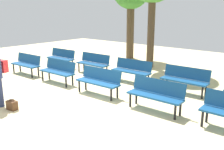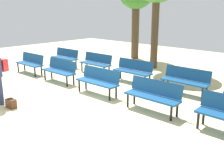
{
  "view_description": "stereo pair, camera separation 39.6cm",
  "coord_description": "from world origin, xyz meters",
  "px_view_note": "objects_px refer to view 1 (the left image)",
  "views": [
    {
      "loc": [
        5.39,
        -4.18,
        2.75
      ],
      "look_at": [
        0.0,
        2.17,
        0.55
      ],
      "focal_mm": 39.67,
      "sensor_mm": 36.0,
      "label": 1
    },
    {
      "loc": [
        5.69,
        -3.91,
        2.75
      ],
      "look_at": [
        0.0,
        2.17,
        0.55
      ],
      "focal_mm": 39.67,
      "sensor_mm": 36.0,
      "label": 2
    }
  ],
  "objects_px": {
    "bench_r0_c1": "(58,70)",
    "bench_r1_c2": "(132,69)",
    "handbag": "(12,105)",
    "bench_r1_c0": "(61,57)",
    "bench_r0_c0": "(27,63)",
    "bench_r0_c3": "(156,93)",
    "bench_r0_c2": "(99,80)",
    "bench_r1_c1": "(94,62)",
    "bench_r1_c3": "(185,78)"
  },
  "relations": [
    {
      "from": "bench_r0_c1",
      "to": "bench_r1_c2",
      "type": "xyz_separation_m",
      "value": [
        2.12,
        1.92,
        0.0
      ]
    },
    {
      "from": "handbag",
      "to": "bench_r1_c0",
      "type": "bearing_deg",
      "value": 126.89
    },
    {
      "from": "bench_r0_c0",
      "to": "handbag",
      "type": "bearing_deg",
      "value": -38.89
    },
    {
      "from": "bench_r0_c0",
      "to": "bench_r1_c2",
      "type": "xyz_separation_m",
      "value": [
        4.23,
        1.99,
        0.0
      ]
    },
    {
      "from": "bench_r0_c3",
      "to": "bench_r1_c0",
      "type": "height_order",
      "value": "same"
    },
    {
      "from": "bench_r0_c1",
      "to": "bench_r0_c2",
      "type": "distance_m",
      "value": 2.16
    },
    {
      "from": "bench_r1_c0",
      "to": "bench_r1_c1",
      "type": "distance_m",
      "value": 2.12
    },
    {
      "from": "bench_r0_c1",
      "to": "handbag",
      "type": "distance_m",
      "value": 2.84
    },
    {
      "from": "bench_r1_c2",
      "to": "bench_r1_c0",
      "type": "bearing_deg",
      "value": 179.13
    },
    {
      "from": "bench_r1_c3",
      "to": "bench_r0_c1",
      "type": "bearing_deg",
      "value": -155.49
    },
    {
      "from": "bench_r0_c2",
      "to": "handbag",
      "type": "distance_m",
      "value": 2.77
    },
    {
      "from": "bench_r0_c0",
      "to": "bench_r0_c2",
      "type": "relative_size",
      "value": 1.0
    },
    {
      "from": "bench_r0_c1",
      "to": "bench_r1_c2",
      "type": "height_order",
      "value": "same"
    },
    {
      "from": "bench_r1_c1",
      "to": "bench_r1_c2",
      "type": "height_order",
      "value": "same"
    },
    {
      "from": "bench_r0_c3",
      "to": "bench_r1_c0",
      "type": "distance_m",
      "value": 6.66
    },
    {
      "from": "bench_r0_c1",
      "to": "bench_r1_c0",
      "type": "distance_m",
      "value": 2.8
    },
    {
      "from": "bench_r1_c0",
      "to": "handbag",
      "type": "relative_size",
      "value": 4.74
    },
    {
      "from": "bench_r1_c2",
      "to": "bench_r0_c0",
      "type": "bearing_deg",
      "value": -156.86
    },
    {
      "from": "bench_r0_c0",
      "to": "bench_r0_c1",
      "type": "xyz_separation_m",
      "value": [
        2.12,
        0.07,
        0.0
      ]
    },
    {
      "from": "bench_r0_c2",
      "to": "bench_r1_c3",
      "type": "height_order",
      "value": "same"
    },
    {
      "from": "bench_r0_c0",
      "to": "bench_r1_c3",
      "type": "xyz_separation_m",
      "value": [
        6.36,
        2.11,
        0.0
      ]
    },
    {
      "from": "bench_r0_c3",
      "to": "bench_r1_c2",
      "type": "height_order",
      "value": "same"
    },
    {
      "from": "bench_r0_c3",
      "to": "bench_r1_c1",
      "type": "height_order",
      "value": "same"
    },
    {
      "from": "bench_r1_c0",
      "to": "handbag",
      "type": "height_order",
      "value": "bench_r1_c0"
    },
    {
      "from": "bench_r0_c2",
      "to": "bench_r1_c3",
      "type": "relative_size",
      "value": 1.01
    },
    {
      "from": "bench_r0_c0",
      "to": "handbag",
      "type": "distance_m",
      "value": 4.14
    },
    {
      "from": "bench_r1_c0",
      "to": "handbag",
      "type": "distance_m",
      "value": 5.5
    },
    {
      "from": "bench_r1_c3",
      "to": "handbag",
      "type": "xyz_separation_m",
      "value": [
        -3.07,
        -4.59,
        -0.37
      ]
    },
    {
      "from": "bench_r0_c0",
      "to": "bench_r1_c2",
      "type": "bearing_deg",
      "value": 23.42
    },
    {
      "from": "bench_r0_c1",
      "to": "bench_r0_c3",
      "type": "bearing_deg",
      "value": -1.24
    },
    {
      "from": "bench_r0_c2",
      "to": "bench_r1_c0",
      "type": "distance_m",
      "value": 4.65
    },
    {
      "from": "bench_r0_c1",
      "to": "bench_r1_c0",
      "type": "relative_size",
      "value": 1.0
    },
    {
      "from": "bench_r0_c0",
      "to": "bench_r0_c3",
      "type": "relative_size",
      "value": 1.0
    },
    {
      "from": "handbag",
      "to": "bench_r0_c0",
      "type": "bearing_deg",
      "value": 142.93
    },
    {
      "from": "bench_r1_c0",
      "to": "bench_r0_c3",
      "type": "bearing_deg",
      "value": -17.65
    },
    {
      "from": "bench_r0_c2",
      "to": "bench_r1_c2",
      "type": "xyz_separation_m",
      "value": [
        -0.04,
        1.92,
        0.0
      ]
    },
    {
      "from": "bench_r0_c3",
      "to": "bench_r1_c0",
      "type": "bearing_deg",
      "value": 162.94
    },
    {
      "from": "bench_r0_c3",
      "to": "bench_r1_c2",
      "type": "bearing_deg",
      "value": 137.77
    },
    {
      "from": "bench_r0_c0",
      "to": "bench_r1_c3",
      "type": "relative_size",
      "value": 1.0
    },
    {
      "from": "bench_r1_c0",
      "to": "bench_r1_c2",
      "type": "xyz_separation_m",
      "value": [
        4.24,
        0.09,
        0.0
      ]
    },
    {
      "from": "bench_r0_c0",
      "to": "bench_r1_c0",
      "type": "distance_m",
      "value": 1.9
    },
    {
      "from": "bench_r0_c0",
      "to": "bench_r1_c1",
      "type": "height_order",
      "value": "same"
    },
    {
      "from": "bench_r1_c3",
      "to": "handbag",
      "type": "bearing_deg",
      "value": -124.83
    },
    {
      "from": "bench_r1_c0",
      "to": "bench_r0_c2",
      "type": "bearing_deg",
      "value": -25.21
    },
    {
      "from": "bench_r0_c0",
      "to": "bench_r1_c3",
      "type": "distance_m",
      "value": 6.7
    },
    {
      "from": "bench_r0_c2",
      "to": "bench_r1_c1",
      "type": "bearing_deg",
      "value": 135.81
    },
    {
      "from": "bench_r0_c0",
      "to": "bench_r1_c0",
      "type": "xyz_separation_m",
      "value": [
        -0.0,
        1.9,
        0.0
      ]
    },
    {
      "from": "bench_r1_c1",
      "to": "bench_r1_c2",
      "type": "distance_m",
      "value": 2.12
    },
    {
      "from": "bench_r0_c3",
      "to": "bench_r1_c3",
      "type": "distance_m",
      "value": 1.99
    },
    {
      "from": "bench_r0_c1",
      "to": "handbag",
      "type": "height_order",
      "value": "bench_r0_c1"
    }
  ]
}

